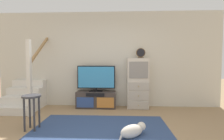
{
  "coord_description": "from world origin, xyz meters",
  "views": [
    {
      "loc": [
        0.35,
        -2.31,
        1.3
      ],
      "look_at": [
        0.17,
        1.63,
        1.09
      ],
      "focal_mm": 26.33,
      "sensor_mm": 36.0,
      "label": 1
    }
  ],
  "objects_px": {
    "television": "(96,78)",
    "dog": "(133,130)",
    "side_cabinet": "(138,83)",
    "bar_stool_near": "(32,104)",
    "media_console": "(96,100)",
    "desk_clock": "(141,53)"
  },
  "relations": [
    {
      "from": "bar_stool_near",
      "to": "television",
      "type": "bearing_deg",
      "value": 56.89
    },
    {
      "from": "desk_clock",
      "to": "bar_stool_near",
      "type": "relative_size",
      "value": 0.41
    },
    {
      "from": "side_cabinet",
      "to": "dog",
      "type": "height_order",
      "value": "side_cabinet"
    },
    {
      "from": "television",
      "to": "side_cabinet",
      "type": "distance_m",
      "value": 1.16
    },
    {
      "from": "dog",
      "to": "media_console",
      "type": "bearing_deg",
      "value": 116.9
    },
    {
      "from": "media_console",
      "to": "television",
      "type": "distance_m",
      "value": 0.61
    },
    {
      "from": "media_console",
      "to": "television",
      "type": "relative_size",
      "value": 1.04
    },
    {
      "from": "television",
      "to": "dog",
      "type": "height_order",
      "value": "television"
    },
    {
      "from": "television",
      "to": "dog",
      "type": "xyz_separation_m",
      "value": [
        0.88,
        -1.77,
        -0.72
      ]
    },
    {
      "from": "bar_stool_near",
      "to": "dog",
      "type": "bearing_deg",
      "value": -6.74
    },
    {
      "from": "desk_clock",
      "to": "bar_stool_near",
      "type": "xyz_separation_m",
      "value": [
        -2.23,
        -1.52,
        -1.02
      ]
    },
    {
      "from": "desk_clock",
      "to": "bar_stool_near",
      "type": "distance_m",
      "value": 2.88
    },
    {
      "from": "side_cabinet",
      "to": "desk_clock",
      "type": "bearing_deg",
      "value": -12.12
    },
    {
      "from": "media_console",
      "to": "side_cabinet",
      "type": "bearing_deg",
      "value": 0.51
    },
    {
      "from": "desk_clock",
      "to": "television",
      "type": "bearing_deg",
      "value": 178.65
    },
    {
      "from": "desk_clock",
      "to": "bar_stool_near",
      "type": "bearing_deg",
      "value": -145.79
    },
    {
      "from": "television",
      "to": "dog",
      "type": "distance_m",
      "value": 2.1
    },
    {
      "from": "dog",
      "to": "television",
      "type": "bearing_deg",
      "value": 116.58
    },
    {
      "from": "media_console",
      "to": "desk_clock",
      "type": "distance_m",
      "value": 1.78
    },
    {
      "from": "desk_clock",
      "to": "dog",
      "type": "height_order",
      "value": "desk_clock"
    },
    {
      "from": "television",
      "to": "dog",
      "type": "bearing_deg",
      "value": -63.42
    },
    {
      "from": "side_cabinet",
      "to": "bar_stool_near",
      "type": "distance_m",
      "value": 2.65
    }
  ]
}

